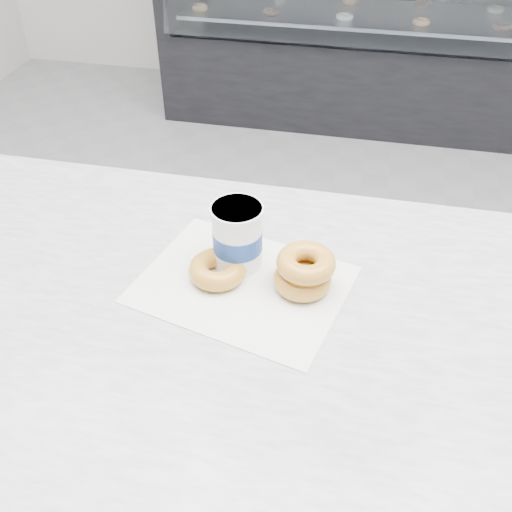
{
  "coord_description": "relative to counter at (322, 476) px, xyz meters",
  "views": [
    {
      "loc": [
        -0.0,
        -1.23,
        1.56
      ],
      "look_at": [
        -0.16,
        -0.5,
        0.93
      ],
      "focal_mm": 40.0,
      "sensor_mm": 36.0,
      "label": 1
    }
  ],
  "objects": [
    {
      "name": "display_case",
      "position": [
        0.0,
        2.72,
        0.04
      ],
      "size": [
        2.4,
        0.74,
        1.25
      ],
      "color": "black",
      "rests_on": "ground"
    },
    {
      "name": "ground",
      "position": [
        0.0,
        0.6,
        -0.45
      ],
      "size": [
        5.0,
        5.0,
        0.0
      ],
      "primitive_type": "plane",
      "color": "gray",
      "rests_on": "ground"
    },
    {
      "name": "coffee_cup",
      "position": [
        -0.2,
        0.12,
        0.51
      ],
      "size": [
        0.11,
        0.11,
        0.12
      ],
      "rotation": [
        0.0,
        0.0,
        -0.32
      ],
      "color": "white",
      "rests_on": "counter"
    },
    {
      "name": "donut_stack",
      "position": [
        -0.08,
        0.08,
        0.48
      ],
      "size": [
        0.11,
        0.11,
        0.07
      ],
      "color": "gold",
      "rests_on": "wax_paper"
    },
    {
      "name": "wax_paper",
      "position": [
        -0.18,
        0.06,
        0.45
      ],
      "size": [
        0.39,
        0.33,
        0.0
      ],
      "primitive_type": "cube",
      "rotation": [
        0.0,
        0.0,
        -0.24
      ],
      "color": "silver",
      "rests_on": "counter"
    },
    {
      "name": "counter",
      "position": [
        0.0,
        0.0,
        0.0
      ],
      "size": [
        3.06,
        0.76,
        0.9
      ],
      "color": "#333335",
      "rests_on": "ground"
    },
    {
      "name": "donut_single",
      "position": [
        -0.22,
        0.07,
        0.47
      ],
      "size": [
        0.11,
        0.11,
        0.03
      ],
      "primitive_type": "torus",
      "rotation": [
        0.0,
        0.0,
        0.1
      ],
      "color": "gold",
      "rests_on": "wax_paper"
    }
  ]
}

